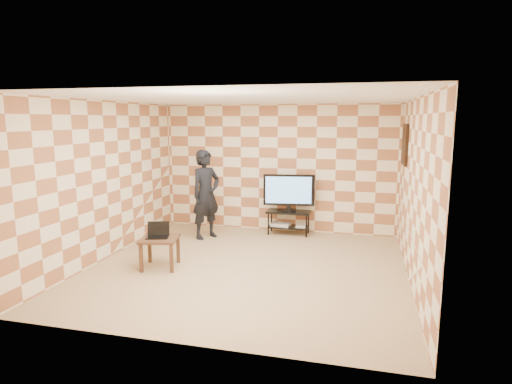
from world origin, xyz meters
TOP-DOWN VIEW (x-y plane):
  - floor at (0.00, 0.00)m, footprint 5.00×5.00m
  - wall_back at (0.00, 2.50)m, footprint 5.00×0.02m
  - wall_front at (0.00, -2.50)m, footprint 5.00×0.02m
  - wall_left at (-2.50, 0.00)m, footprint 0.02×5.00m
  - wall_right at (2.50, 0.00)m, footprint 0.02×5.00m
  - ceiling at (0.00, 0.00)m, footprint 5.00×5.00m
  - wall_art at (2.47, 1.55)m, footprint 0.04×0.72m
  - tv_stand at (0.30, 2.19)m, footprint 0.91×0.41m
  - tv at (0.30, 2.19)m, footprint 1.05×0.24m
  - dvd_player at (0.15, 2.17)m, footprint 0.41×0.32m
  - game_console at (0.57, 2.16)m, footprint 0.20×0.14m
  - side_table at (-1.38, -0.33)m, footprint 0.68×0.68m
  - laptop at (-1.42, -0.30)m, footprint 0.42×0.37m
  - person at (-1.27, 1.53)m, footprint 0.71×0.78m

SIDE VIEW (x-z plane):
  - floor at x=0.00m, z-range 0.00..0.00m
  - game_console at x=0.57m, z-range 0.17..0.22m
  - dvd_player at x=0.15m, z-range 0.17..0.24m
  - tv_stand at x=0.30m, z-range 0.11..0.61m
  - side_table at x=-1.38m, z-range 0.16..0.66m
  - laptop at x=-1.42m, z-range 0.43..0.67m
  - person at x=-1.27m, z-range 0.00..1.79m
  - tv at x=0.30m, z-range 0.54..1.31m
  - wall_back at x=0.00m, z-range 0.00..2.70m
  - wall_front at x=0.00m, z-range 0.00..2.70m
  - wall_left at x=-2.50m, z-range 0.00..2.70m
  - wall_right at x=2.50m, z-range 0.00..2.70m
  - wall_art at x=2.47m, z-range 1.59..2.31m
  - ceiling at x=0.00m, z-range 2.69..2.71m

